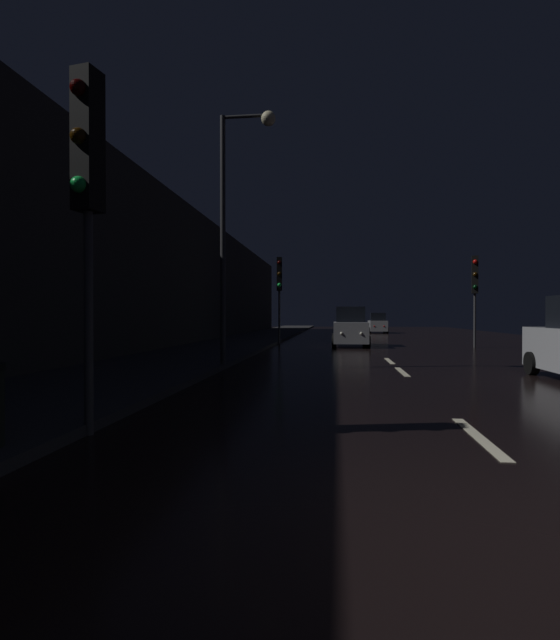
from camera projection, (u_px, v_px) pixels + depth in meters
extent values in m
cube|color=black|center=(369.00, 343.00, 27.59)|extent=(27.21, 84.00, 0.02)
cube|color=#28282B|center=(244.00, 341.00, 28.47)|extent=(4.40, 84.00, 0.15)
cube|color=#2D2B28|center=(184.00, 276.00, 25.27)|extent=(0.80, 63.00, 7.53)
cube|color=beige|center=(479.00, 437.00, 6.25)|extent=(0.16, 2.20, 0.01)
cube|color=beige|center=(402.00, 372.00, 13.52)|extent=(0.16, 2.20, 0.01)
cube|color=beige|center=(389.00, 361.00, 16.75)|extent=(0.16, 2.20, 0.01)
cube|color=beige|center=(368.00, 343.00, 27.71)|extent=(0.16, 2.20, 0.01)
cube|color=beige|center=(367.00, 342.00, 29.25)|extent=(0.16, 2.20, 0.01)
cylinder|color=#38383A|center=(475.00, 320.00, 23.93)|extent=(0.12, 0.12, 2.75)
cube|color=black|center=(475.00, 275.00, 23.91)|extent=(0.37, 0.40, 1.90)
sphere|color=red|center=(475.00, 262.00, 23.73)|extent=(0.22, 0.22, 0.22)
sphere|color=black|center=(475.00, 274.00, 23.74)|extent=(0.22, 0.22, 0.22)
sphere|color=black|center=(475.00, 287.00, 23.74)|extent=(0.22, 0.22, 0.22)
cylinder|color=#38383A|center=(89.00, 323.00, 6.37)|extent=(0.12, 0.12, 3.02)
cube|color=black|center=(88.00, 141.00, 6.35)|extent=(0.36, 0.39, 1.90)
sphere|color=black|center=(78.00, 88.00, 6.17)|extent=(0.22, 0.22, 0.22)
sphere|color=black|center=(79.00, 136.00, 6.18)|extent=(0.22, 0.22, 0.22)
sphere|color=#19D84C|center=(79.00, 185.00, 6.19)|extent=(0.22, 0.22, 0.22)
cylinder|color=#38383A|center=(279.00, 317.00, 26.82)|extent=(0.12, 0.12, 3.04)
cube|color=black|center=(279.00, 274.00, 26.80)|extent=(0.35, 0.38, 1.90)
sphere|color=black|center=(279.00, 263.00, 26.61)|extent=(0.22, 0.22, 0.22)
sphere|color=black|center=(279.00, 274.00, 26.62)|extent=(0.22, 0.22, 0.22)
sphere|color=#19D84C|center=(279.00, 285.00, 26.63)|extent=(0.22, 0.22, 0.22)
cylinder|color=#2D2D30|center=(223.00, 243.00, 14.31)|extent=(0.16, 0.16, 7.68)
cylinder|color=#2D2D30|center=(245.00, 116.00, 14.20)|extent=(1.40, 0.10, 0.10)
sphere|color=beige|center=(268.00, 119.00, 14.11)|extent=(0.44, 0.44, 0.44)
cube|color=#A5A8AD|center=(350.00, 332.00, 25.03)|extent=(1.73, 4.05, 1.06)
cube|color=black|center=(350.00, 314.00, 25.16)|extent=(1.47, 2.02, 0.81)
cylinder|color=black|center=(368.00, 342.00, 23.53)|extent=(0.21, 0.62, 0.62)
cylinder|color=black|center=(334.00, 342.00, 23.73)|extent=(0.21, 0.62, 0.62)
cylinder|color=black|center=(365.00, 339.00, 26.34)|extent=(0.21, 0.62, 0.62)
cylinder|color=black|center=(334.00, 339.00, 26.54)|extent=(0.21, 0.62, 0.62)
sphere|color=white|center=(361.00, 334.00, 23.00)|extent=(0.17, 0.17, 0.17)
sphere|color=white|center=(342.00, 333.00, 23.12)|extent=(0.17, 0.17, 0.17)
sphere|color=red|center=(358.00, 331.00, 26.94)|extent=(0.17, 0.17, 0.17)
sphere|color=red|center=(341.00, 331.00, 27.06)|extent=(0.17, 0.17, 0.17)
cylinder|color=black|center=(532.00, 363.00, 12.90)|extent=(0.22, 0.63, 0.63)
sphere|color=slate|center=(538.00, 346.00, 13.42)|extent=(0.18, 0.18, 0.18)
cube|color=#A5A8AD|center=(377.00, 326.00, 44.12)|extent=(1.56, 3.65, 0.96)
cube|color=black|center=(378.00, 317.00, 43.98)|extent=(1.33, 1.83, 0.73)
cylinder|color=black|center=(368.00, 330.00, 45.48)|extent=(0.19, 0.56, 0.56)
cylinder|color=black|center=(384.00, 330.00, 45.30)|extent=(0.19, 0.56, 0.56)
cylinder|color=black|center=(370.00, 330.00, 42.94)|extent=(0.19, 0.56, 0.56)
cylinder|color=black|center=(387.00, 330.00, 42.76)|extent=(0.19, 0.56, 0.56)
sphere|color=slate|center=(371.00, 325.00, 45.95)|extent=(0.16, 0.16, 0.16)
sphere|color=slate|center=(380.00, 325.00, 45.84)|extent=(0.16, 0.16, 0.16)
sphere|color=red|center=(374.00, 326.00, 42.39)|extent=(0.16, 0.16, 0.16)
sphere|color=red|center=(384.00, 326.00, 42.29)|extent=(0.16, 0.16, 0.16)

